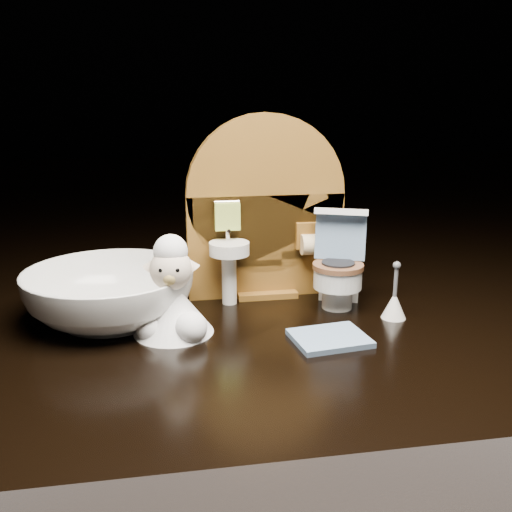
{
  "coord_description": "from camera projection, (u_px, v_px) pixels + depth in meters",
  "views": [
    {
      "loc": [
        -0.09,
        -0.39,
        0.16
      ],
      "look_at": [
        -0.02,
        0.02,
        0.05
      ],
      "focal_mm": 40.0,
      "sensor_mm": 36.0,
      "label": 1
    }
  ],
  "objects": [
    {
      "name": "toilet_brush",
      "position": [
        394.0,
        303.0,
        0.43
      ],
      "size": [
        0.02,
        0.02,
        0.04
      ],
      "color": "white",
      "rests_on": "ground"
    },
    {
      "name": "bath_mat",
      "position": [
        329.0,
        338.0,
        0.39
      ],
      "size": [
        0.05,
        0.05,
        0.0
      ],
      "primitive_type": "cube",
      "rotation": [
        0.0,
        0.0,
        0.13
      ],
      "color": "slate",
      "rests_on": "ground"
    },
    {
      "name": "backdrop_panel",
      "position": [
        265.0,
        218.0,
        0.47
      ],
      "size": [
        0.13,
        0.05,
        0.15
      ],
      "color": "brown",
      "rests_on": "ground"
    },
    {
      "name": "toy_toilet",
      "position": [
        339.0,
        270.0,
        0.46
      ],
      "size": [
        0.05,
        0.05,
        0.08
      ],
      "rotation": [
        0.0,
        0.0,
        -0.38
      ],
      "color": "white",
      "rests_on": "ground"
    },
    {
      "name": "plush_lamb",
      "position": [
        173.0,
        299.0,
        0.4
      ],
      "size": [
        0.06,
        0.06,
        0.07
      ],
      "rotation": [
        0.0,
        0.0,
        -0.13
      ],
      "color": "white",
      "rests_on": "ground"
    },
    {
      "name": "ceramic_bowl",
      "position": [
        110.0,
        295.0,
        0.42
      ],
      "size": [
        0.17,
        0.17,
        0.04
      ],
      "primitive_type": "imported",
      "rotation": [
        0.0,
        0.0,
        -0.42
      ],
      "color": "white",
      "rests_on": "ground"
    }
  ]
}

